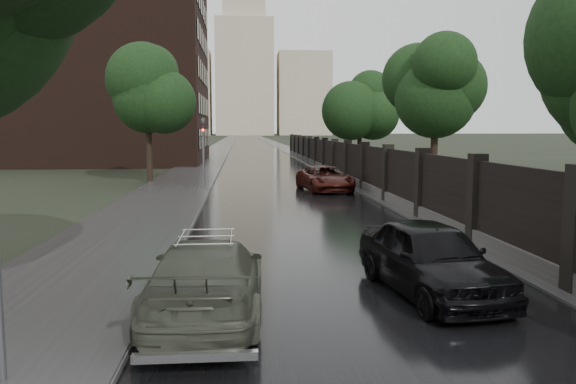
{
  "coord_description": "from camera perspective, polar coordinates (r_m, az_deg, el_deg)",
  "views": [
    {
      "loc": [
        -2.28,
        -5.78,
        3.41
      ],
      "look_at": [
        -0.86,
        11.14,
        1.5
      ],
      "focal_mm": 35.0,
      "sensor_mm": 36.0,
      "label": 1
    }
  ],
  "objects": [
    {
      "name": "volga_sedan",
      "position": [
        10.42,
        -8.25,
        -8.63
      ],
      "size": [
        2.2,
        5.01,
        1.43
      ],
      "primitive_type": "imported",
      "rotation": [
        0.0,
        0.0,
        3.1
      ],
      "color": "#454A3B",
      "rests_on": "ground"
    },
    {
      "name": "car_right_far",
      "position": [
        30.92,
        3.77,
        1.38
      ],
      "size": [
        2.96,
        5.28,
        1.39
      ],
      "primitive_type": "imported",
      "rotation": [
        0.0,
        0.0,
        0.13
      ],
      "color": "#340F0B",
      "rests_on": "ground"
    },
    {
      "name": "brick_building",
      "position": [
        60.25,
        -20.39,
        12.31
      ],
      "size": [
        24.0,
        18.0,
        20.0
      ],
      "primitive_type": "cube",
      "color": "black",
      "rests_on": "ground"
    },
    {
      "name": "tree_left_far",
      "position": [
        36.28,
        -14.05,
        9.13
      ],
      "size": [
        4.25,
        4.25,
        7.39
      ],
      "color": "black",
      "rests_on": "ground"
    },
    {
      "name": "car_right_near",
      "position": [
        11.98,
        14.31,
        -6.51
      ],
      "size": [
        2.42,
        4.74,
        1.55
      ],
      "primitive_type": "imported",
      "rotation": [
        0.0,
        0.0,
        0.13
      ],
      "color": "black",
      "rests_on": "ground"
    },
    {
      "name": "traffic_light",
      "position": [
        30.86,
        -8.58,
        4.47
      ],
      "size": [
        0.16,
        0.32,
        4.0
      ],
      "color": "#59595E",
      "rests_on": "ground"
    },
    {
      "name": "sidewalk_left",
      "position": [
        195.85,
        -5.92,
        5.42
      ],
      "size": [
        4.0,
        420.0,
        0.16
      ],
      "primitive_type": "cube",
      "color": "#2D2D2D",
      "rests_on": "ground"
    },
    {
      "name": "stalinist_tower",
      "position": [
        307.79,
        -4.46,
        12.94
      ],
      "size": [
        92.0,
        30.0,
        159.0
      ],
      "color": "tan",
      "rests_on": "ground"
    },
    {
      "name": "tree_right_c",
      "position": [
        46.84,
        7.32,
        8.26
      ],
      "size": [
        4.08,
        4.08,
        7.01
      ],
      "color": "black",
      "rests_on": "ground"
    },
    {
      "name": "verge_right",
      "position": [
        195.97,
        -2.54,
        5.44
      ],
      "size": [
        3.0,
        420.0,
        0.08
      ],
      "primitive_type": "cube",
      "color": "#2D2D2D",
      "rests_on": "ground"
    },
    {
      "name": "road",
      "position": [
        195.83,
        -4.16,
        5.42
      ],
      "size": [
        8.0,
        420.0,
        0.02
      ],
      "primitive_type": "cube",
      "color": "black",
      "rests_on": "ground"
    },
    {
      "name": "tree_right_b",
      "position": [
        29.49,
        14.76,
        9.21
      ],
      "size": [
        4.08,
        4.08,
        7.01
      ],
      "color": "black",
      "rests_on": "ground"
    },
    {
      "name": "fence_right",
      "position": [
        38.49,
        5.5,
        2.82
      ],
      "size": [
        0.45,
        75.72,
        2.7
      ],
      "color": "#383533",
      "rests_on": "ground"
    }
  ]
}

